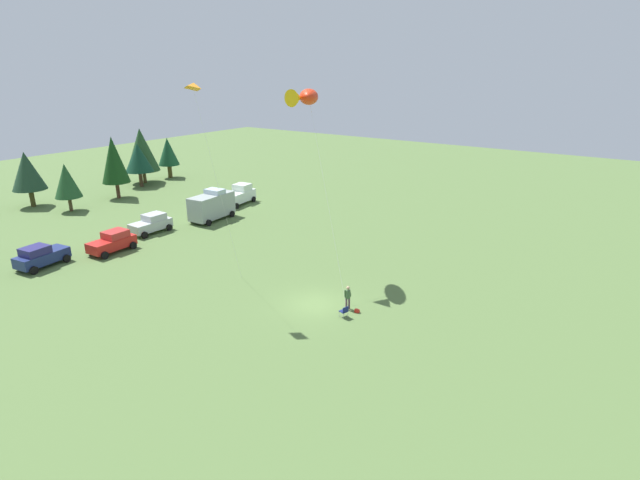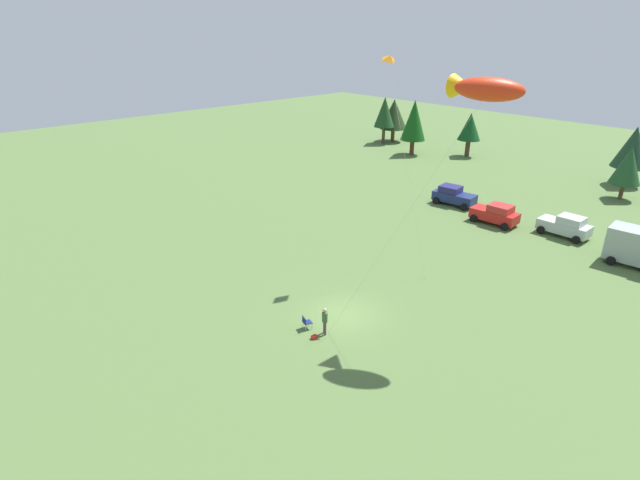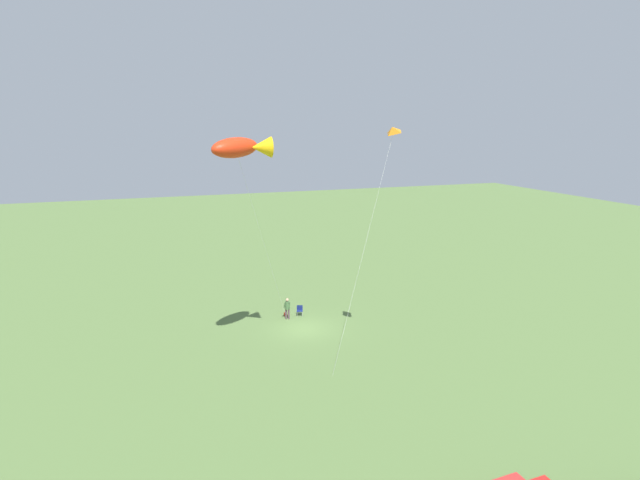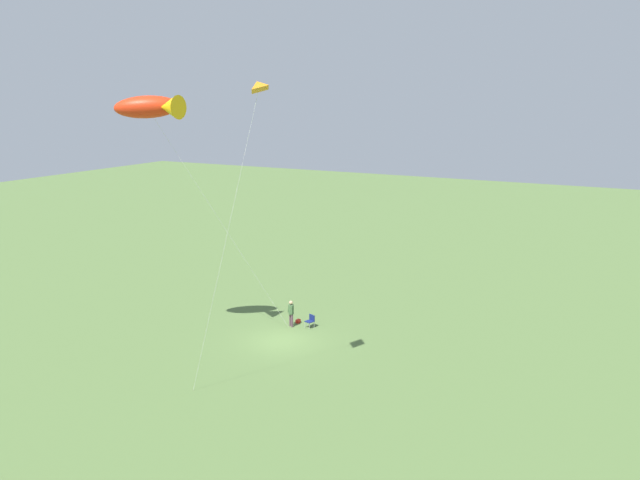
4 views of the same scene
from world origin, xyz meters
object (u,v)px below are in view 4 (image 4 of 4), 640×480
(person_kite_flyer, at_px, (291,311))
(folding_chair, at_px, (311,320))
(kite_delta_orange, at_px, (257,87))
(backpack_on_grass, at_px, (298,321))
(kite_large_fish, at_px, (152,107))

(person_kite_flyer, distance_m, folding_chair, 1.36)
(person_kite_flyer, bearing_deg, kite_delta_orange, 52.70)
(kite_delta_orange, bearing_deg, folding_chair, -74.33)
(person_kite_flyer, distance_m, backpack_on_grass, 1.21)
(backpack_on_grass, bearing_deg, folding_chair, 162.97)
(backpack_on_grass, bearing_deg, kite_delta_orange, 110.78)
(person_kite_flyer, xyz_separation_m, kite_large_fish, (4.46, 6.74, 12.87))
(kite_large_fish, xyz_separation_m, kite_delta_orange, (-8.42, 2.74, 0.94))
(kite_delta_orange, bearing_deg, person_kite_flyer, -67.35)
(backpack_on_grass, bearing_deg, kite_large_fish, 59.04)
(kite_large_fish, bearing_deg, person_kite_flyer, -123.51)
(backpack_on_grass, relative_size, kite_large_fish, 0.02)
(backpack_on_grass, height_order, kite_delta_orange, kite_delta_orange)
(kite_large_fish, height_order, kite_delta_orange, kite_delta_orange)
(folding_chair, distance_m, kite_delta_orange, 17.67)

